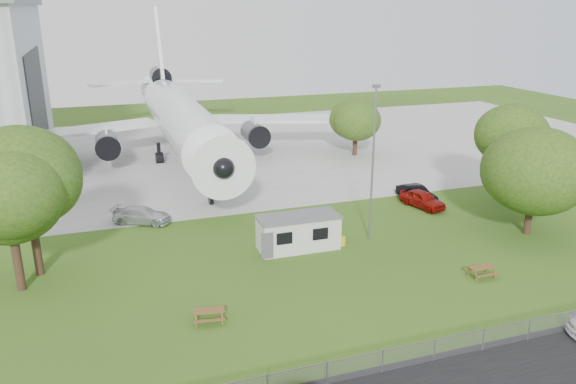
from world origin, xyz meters
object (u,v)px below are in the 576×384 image
object	(u,v)px
airliner	(180,116)
site_cabin	(298,232)
picnic_east	(481,277)
picnic_west	(209,321)

from	to	relation	value
airliner	site_cabin	size ratio (longest dim) A/B	7.05
site_cabin	picnic_east	world-z (taller)	site_cabin
site_cabin	airliner	bearing A→B (deg)	98.21
picnic_west	picnic_east	distance (m)	18.66
airliner	picnic_east	size ratio (longest dim) A/B	26.52
picnic_east	site_cabin	bearing A→B (deg)	139.33
picnic_east	picnic_west	bearing A→B (deg)	178.35
picnic_west	picnic_east	world-z (taller)	same
site_cabin	picnic_east	xyz separation A→B (m)	(10.15, -8.54, -1.31)
site_cabin	picnic_east	bearing A→B (deg)	-40.07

